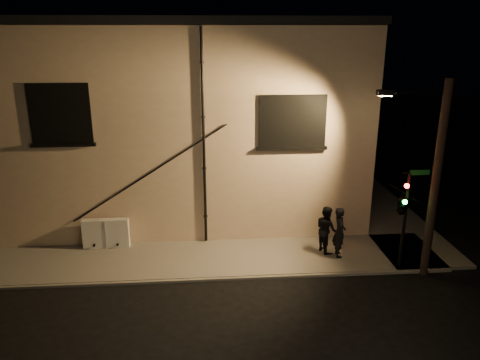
{
  "coord_description": "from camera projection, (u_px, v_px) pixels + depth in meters",
  "views": [
    {
      "loc": [
        -1.81,
        -14.46,
        8.34
      ],
      "look_at": [
        -0.51,
        1.8,
        3.06
      ],
      "focal_mm": 35.0,
      "sensor_mm": 36.0,
      "label": 1
    }
  ],
  "objects": [
    {
      "name": "pedestrian_a",
      "position": [
        339.0,
        232.0,
        17.52
      ],
      "size": [
        0.51,
        0.74,
        1.95
      ],
      "primitive_type": "imported",
      "rotation": [
        0.0,
        0.0,
        1.51
      ],
      "color": "black",
      "rests_on": "sidewalk"
    },
    {
      "name": "ground",
      "position": [
        258.0,
        278.0,
        16.42
      ],
      "size": [
        90.0,
        90.0,
        0.0
      ],
      "primitive_type": "plane",
      "color": "black"
    },
    {
      "name": "utility_cabinet",
      "position": [
        106.0,
        233.0,
        18.33
      ],
      "size": [
        1.78,
        0.3,
        1.17
      ],
      "primitive_type": "cube",
      "color": "white",
      "rests_on": "sidewalk"
    },
    {
      "name": "building",
      "position": [
        179.0,
        112.0,
        23.37
      ],
      "size": [
        16.2,
        12.23,
        8.8
      ],
      "color": "beige",
      "rests_on": "ground"
    },
    {
      "name": "pedestrian_b",
      "position": [
        326.0,
        229.0,
        17.9
      ],
      "size": [
        0.92,
        1.05,
        1.84
      ],
      "primitive_type": "imported",
      "rotation": [
        0.0,
        0.0,
        1.86
      ],
      "color": "black",
      "rests_on": "sidewalk"
    },
    {
      "name": "traffic_signal",
      "position": [
        402.0,
        204.0,
        16.19
      ],
      "size": [
        1.28,
        2.14,
        3.63
      ],
      "color": "black",
      "rests_on": "sidewalk"
    },
    {
      "name": "sidewalk",
      "position": [
        274.0,
        226.0,
        20.66
      ],
      "size": [
        21.0,
        16.0,
        0.12
      ],
      "color": "slate",
      "rests_on": "ground"
    },
    {
      "name": "streetlamp_pole",
      "position": [
        433.0,
        175.0,
        15.68
      ],
      "size": [
        2.02,
        1.38,
        6.88
      ],
      "color": "black",
      "rests_on": "ground"
    }
  ]
}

